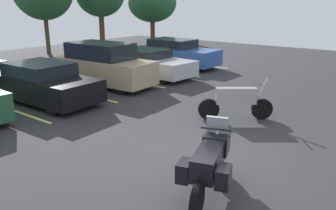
% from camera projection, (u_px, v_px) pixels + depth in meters
% --- Properties ---
extents(ground, '(44.00, 44.00, 0.10)m').
position_uv_depth(ground, '(203.00, 160.00, 8.20)').
color(ground, '#2D2D30').
extents(motorcycle_touring, '(2.21, 1.17, 1.36)m').
position_uv_depth(motorcycle_touring, '(209.00, 162.00, 6.56)').
color(motorcycle_touring, black).
rests_on(motorcycle_touring, ground).
extents(motorcycle_second, '(1.53, 1.92, 1.32)m').
position_uv_depth(motorcycle_second, '(236.00, 101.00, 10.74)').
color(motorcycle_second, black).
rests_on(motorcycle_second, ground).
extents(car_black, '(2.00, 4.65, 1.45)m').
position_uv_depth(car_black, '(43.00, 83.00, 12.63)').
color(car_black, black).
rests_on(car_black, ground).
extents(car_tan, '(2.00, 4.73, 1.87)m').
position_uv_depth(car_tan, '(104.00, 65.00, 15.06)').
color(car_tan, tan).
rests_on(car_tan, ground).
extents(car_silver, '(2.21, 4.89, 1.33)m').
position_uv_depth(car_silver, '(148.00, 63.00, 17.04)').
color(car_silver, '#B7B7BC').
rests_on(car_silver, ground).
extents(car_blue, '(1.90, 4.74, 1.53)m').
position_uv_depth(car_blue, '(177.00, 53.00, 19.58)').
color(car_blue, '#2D519E').
rests_on(car_blue, ground).
extents(tree_rear, '(4.53, 4.53, 5.22)m').
position_uv_depth(tree_rear, '(152.00, 3.00, 32.33)').
color(tree_rear, '#4C3823').
rests_on(tree_rear, ground).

